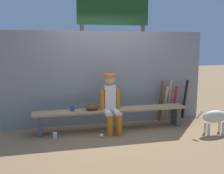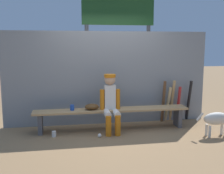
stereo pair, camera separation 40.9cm
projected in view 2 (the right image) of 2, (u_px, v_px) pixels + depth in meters
name	position (u px, v px, depth m)	size (l,w,h in m)	color
ground_plane	(112.00, 130.00, 5.62)	(30.00, 30.00, 0.00)	olive
chainlink_fence	(108.00, 78.00, 5.95)	(4.44, 0.03, 2.01)	gray
dugout_bench	(112.00, 113.00, 5.57)	(3.14, 0.36, 0.44)	tan
player_seated	(111.00, 101.00, 5.42)	(0.41, 0.55, 1.15)	silver
baseball_glove	(92.00, 107.00, 5.48)	(0.28, 0.20, 0.12)	#593819
bat_wood_dark	(163.00, 102.00, 6.11)	(0.06, 0.06, 0.93)	brown
bat_wood_natural	(168.00, 104.00, 6.18)	(0.06, 0.06, 0.81)	tan
bat_wood_tan	(172.00, 101.00, 6.20)	(0.06, 0.06, 0.94)	tan
bat_aluminum_red	(178.00, 104.00, 6.18)	(0.06, 0.06, 0.80)	#B22323
bat_aluminum_black	(189.00, 100.00, 6.23)	(0.06, 0.06, 0.94)	black
baseball	(100.00, 135.00, 5.15)	(0.07, 0.07, 0.07)	white
cup_on_ground	(54.00, 134.00, 5.18)	(0.08, 0.08, 0.11)	silver
cup_on_bench	(72.00, 108.00, 5.44)	(0.08, 0.08, 0.11)	#1E47AD
scoreboard	(121.00, 22.00, 6.92)	(2.11, 0.27, 3.28)	#3F3F42
dog	(219.00, 119.00, 5.20)	(0.84, 0.20, 0.49)	beige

